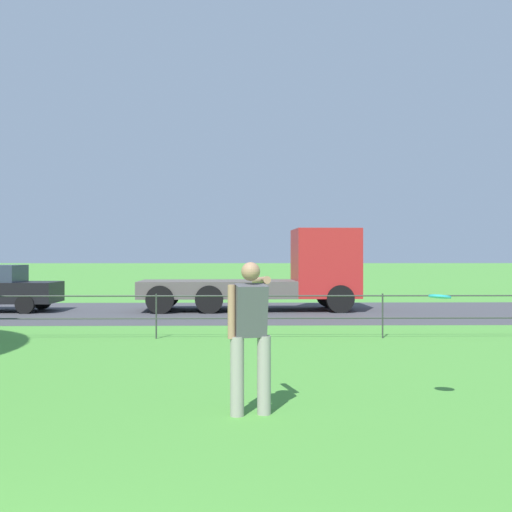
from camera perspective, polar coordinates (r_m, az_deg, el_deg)
street_strip at (r=20.22m, az=-6.66°, el=-5.20°), size 80.00×7.86×0.01m
park_fence at (r=13.80m, az=-9.29°, el=-4.85°), size 30.38×0.04×1.00m
person_thrower at (r=7.13m, az=-0.54°, el=-7.10°), size 0.50×0.85×1.77m
frisbee at (r=7.85m, az=16.77°, el=-3.65°), size 0.38×0.38×0.07m
flatbed_truck_left at (r=20.71m, az=2.43°, el=-1.71°), size 7.38×2.65×2.75m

